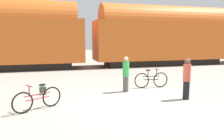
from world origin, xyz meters
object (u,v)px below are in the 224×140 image
object	(u,v)px
bicycle_maroon	(38,99)
backpack	(43,91)
person_in_green	(126,74)
freight_train	(89,34)
person_in_red	(187,79)
bicycle_black	(151,80)

from	to	relation	value
bicycle_maroon	backpack	size ratio (longest dim) A/B	4.53
person_in_green	backpack	size ratio (longest dim) A/B	4.71
freight_train	bicycle_maroon	distance (m)	11.56
bicycle_maroon	freight_train	bearing A→B (deg)	71.89
person_in_red	backpack	distance (m)	6.04
bicycle_maroon	backpack	xyz separation A→B (m)	(0.07, 2.15, -0.21)
bicycle_maroon	person_in_red	distance (m)	5.63
freight_train	backpack	bearing A→B (deg)	-111.82
bicycle_black	person_in_green	size ratio (longest dim) A/B	1.08
bicycle_maroon	person_in_green	xyz separation A→B (m)	(3.70, 1.66, 0.44)
person_in_red	bicycle_black	bearing A→B (deg)	104.35
bicycle_black	person_in_red	xyz separation A→B (m)	(0.43, -2.29, 0.44)
person_in_red	backpack	xyz separation A→B (m)	(-5.54, 2.31, -0.67)
freight_train	person_in_green	world-z (taller)	freight_train
bicycle_maroon	backpack	world-z (taller)	bicycle_maroon
person_in_green	backpack	world-z (taller)	person_in_green
freight_train	backpack	distance (m)	9.62
bicycle_maroon	backpack	bearing A→B (deg)	88.08
freight_train	person_in_green	distance (m)	9.29
bicycle_maroon	backpack	distance (m)	2.16
bicycle_black	person_in_red	distance (m)	2.37
person_in_red	backpack	bearing A→B (deg)	161.07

